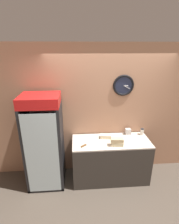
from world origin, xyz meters
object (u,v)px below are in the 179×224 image
napkin_dispenser (128,131)px  sandwich_stack_bottom (117,144)px  sandwich_stack_middle (117,140)px  sandwich_flat_left (106,136)px  chefs_knife (86,145)px  condiment_jar (142,132)px  beverage_cooler (44,137)px

napkin_dispenser → sandwich_stack_bottom: bearing=-127.5°
napkin_dispenser → sandwich_stack_middle: bearing=-127.5°
sandwich_stack_bottom → sandwich_stack_middle: 0.07m
sandwich_flat_left → chefs_knife: 0.49m
condiment_jar → beverage_cooler: bearing=-175.2°
chefs_knife → napkin_dispenser: napkin_dispenser is taller
beverage_cooler → chefs_knife: beverage_cooler is taller
chefs_knife → sandwich_stack_middle: bearing=-5.6°
sandwich_stack_middle → napkin_dispenser: bearing=52.5°
beverage_cooler → sandwich_flat_left: size_ratio=8.19×
chefs_knife → sandwich_flat_left: bearing=30.2°
chefs_knife → beverage_cooler: bearing=168.1°
condiment_jar → napkin_dispenser: bearing=171.0°
beverage_cooler → napkin_dispenser: (1.69, 0.21, -0.06)m
sandwich_stack_bottom → chefs_knife: size_ratio=0.91×
chefs_knife → napkin_dispenser: bearing=22.3°
chefs_knife → condiment_jar: bearing=15.3°
sandwich_stack_bottom → sandwich_stack_middle: sandwich_stack_middle is taller
sandwich_flat_left → sandwich_stack_bottom: bearing=-61.6°
condiment_jar → napkin_dispenser: 0.29m
beverage_cooler → napkin_dispenser: beverage_cooler is taller
sandwich_flat_left → napkin_dispenser: (0.49, 0.13, 0.02)m
sandwich_stack_bottom → sandwich_flat_left: size_ratio=1.07×
sandwich_stack_bottom → chefs_knife: (-0.58, 0.06, -0.03)m
sandwich_stack_middle → napkin_dispenser: (0.33, 0.43, -0.05)m
sandwich_flat_left → napkin_dispenser: napkin_dispenser is taller
beverage_cooler → sandwich_flat_left: bearing=3.9°
beverage_cooler → napkin_dispenser: size_ratio=15.42×
beverage_cooler → chefs_knife: 0.80m
sandwich_stack_bottom → napkin_dispenser: 0.55m
beverage_cooler → chefs_knife: size_ratio=6.98×
beverage_cooler → condiment_jar: size_ratio=13.59×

